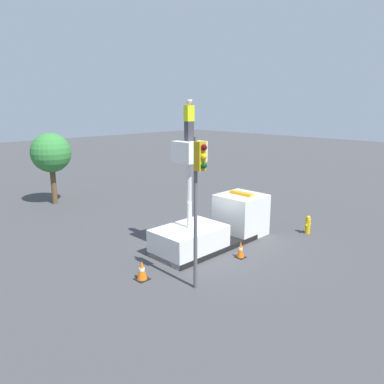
% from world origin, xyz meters
% --- Properties ---
extents(ground_plane, '(120.00, 120.00, 0.00)m').
position_xyz_m(ground_plane, '(0.00, 0.00, 0.00)').
color(ground_plane, '#424244').
extents(bucket_truck, '(6.50, 2.24, 5.17)m').
position_xyz_m(bucket_truck, '(0.72, 0.00, 0.98)').
color(bucket_truck, black).
rests_on(bucket_truck, ground).
extents(worker, '(0.40, 0.26, 1.75)m').
position_xyz_m(worker, '(-1.08, 0.00, 6.05)').
color(worker, '#38383D').
rests_on(worker, bucket_truck).
extents(traffic_light_pole, '(0.34, 0.57, 5.64)m').
position_xyz_m(traffic_light_pole, '(-3.22, -2.67, 3.98)').
color(traffic_light_pole, '#515156').
rests_on(traffic_light_pole, ground).
extents(fire_hydrant, '(0.51, 0.27, 0.98)m').
position_xyz_m(fire_hydrant, '(5.31, -2.45, 0.48)').
color(fire_hydrant, gold).
rests_on(fire_hydrant, ground).
extents(traffic_cone_rear, '(0.51, 0.51, 0.79)m').
position_xyz_m(traffic_cone_rear, '(-4.24, -0.59, 0.38)').
color(traffic_cone_rear, black).
rests_on(traffic_cone_rear, ground).
extents(traffic_cone_curbside, '(0.41, 0.41, 0.77)m').
position_xyz_m(traffic_cone_curbside, '(0.22, -1.96, 0.37)').
color(traffic_cone_curbside, black).
rests_on(traffic_cone_curbside, ground).
extents(tree_left_bg, '(2.65, 2.65, 4.86)m').
position_xyz_m(tree_left_bg, '(-1.52, 12.88, 3.50)').
color(tree_left_bg, brown).
rests_on(tree_left_bg, ground).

